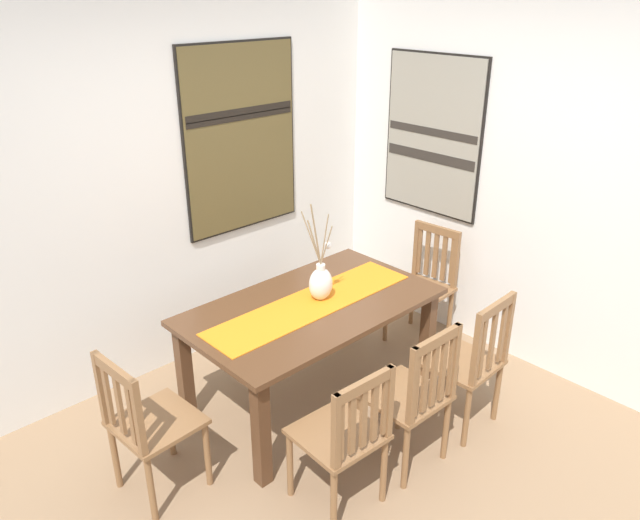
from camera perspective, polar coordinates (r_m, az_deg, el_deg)
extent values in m
cube|color=#8E7051|center=(3.75, 3.72, -19.90)|extent=(6.40, 6.40, 0.03)
cube|color=silver|center=(4.36, -14.00, 6.89)|extent=(6.40, 0.12, 2.70)
cube|color=silver|center=(4.44, 21.00, 6.34)|extent=(0.12, 6.40, 2.70)
cube|color=#51331E|center=(3.95, -0.78, -4.32)|extent=(1.64, 0.94, 0.03)
cube|color=#51331E|center=(3.51, -5.50, -15.75)|extent=(0.08, 0.08, 0.69)
cube|color=#51331E|center=(4.39, 9.96, -7.02)|extent=(0.08, 0.08, 0.69)
cube|color=#51331E|center=(4.04, -12.49, -10.26)|extent=(0.08, 0.08, 0.69)
cube|color=#51331E|center=(4.82, 2.59, -3.61)|extent=(0.08, 0.08, 0.69)
cube|color=orange|center=(3.94, -0.78, -4.06)|extent=(1.51, 0.36, 0.01)
ellipsoid|color=silver|center=(3.95, 0.07, -2.25)|extent=(0.16, 0.14, 0.22)
cylinder|color=silver|center=(3.89, 0.07, -0.67)|extent=(0.06, 0.06, 0.04)
cylinder|color=#997F5B|center=(3.82, -0.31, 1.85)|extent=(0.05, 0.04, 0.33)
cylinder|color=#997F5B|center=(3.75, -0.38, 2.31)|extent=(0.13, 0.05, 0.44)
cylinder|color=#997F5B|center=(3.82, 0.59, 1.36)|extent=(0.04, 0.08, 0.28)
cylinder|color=#997F5B|center=(3.80, -0.82, 2.02)|extent=(0.12, 0.06, 0.37)
cylinder|color=#997F5B|center=(3.82, -0.53, 1.62)|extent=(0.07, 0.06, 0.30)
cylinder|color=#997F5B|center=(3.84, -0.39, 2.27)|extent=(0.01, 0.09, 0.37)
cylinder|color=#997F5B|center=(3.80, 0.42, 1.89)|extent=(0.01, 0.07, 0.36)
sphere|color=white|center=(3.86, 0.74, 1.38)|extent=(0.05, 0.05, 0.05)
cube|color=brown|center=(3.98, 12.99, -9.23)|extent=(0.44, 0.44, 0.03)
cylinder|color=brown|center=(4.06, 9.11, -12.03)|extent=(0.04, 0.04, 0.43)
cylinder|color=brown|center=(4.31, 11.97, -9.89)|extent=(0.04, 0.04, 0.43)
cylinder|color=brown|center=(3.91, 13.49, -14.05)|extent=(0.04, 0.04, 0.43)
cylinder|color=brown|center=(4.17, 16.17, -11.67)|extent=(0.04, 0.04, 0.43)
cube|color=brown|center=(3.64, 14.36, -8.15)|extent=(0.04, 0.04, 0.48)
cube|color=brown|center=(3.92, 17.10, -6.01)|extent=(0.04, 0.04, 0.48)
cube|color=brown|center=(3.67, 16.15, -4.24)|extent=(0.38, 0.05, 0.06)
cube|color=brown|center=(3.69, 14.87, -7.93)|extent=(0.04, 0.02, 0.39)
cube|color=brown|center=(3.78, 15.76, -7.24)|extent=(0.04, 0.02, 0.39)
cube|color=brown|center=(3.87, 16.60, -6.58)|extent=(0.04, 0.02, 0.39)
cube|color=brown|center=(3.35, 1.60, -15.85)|extent=(0.44, 0.44, 0.03)
cylinder|color=brown|center=(3.51, -2.82, -18.45)|extent=(0.04, 0.04, 0.43)
cylinder|color=brown|center=(3.69, 1.79, -16.01)|extent=(0.04, 0.04, 0.43)
cylinder|color=brown|center=(3.31, 1.28, -21.68)|extent=(0.04, 0.04, 0.43)
cylinder|color=brown|center=(3.50, 5.96, -18.84)|extent=(0.04, 0.04, 0.43)
cube|color=brown|center=(3.00, 1.50, -15.75)|extent=(0.04, 0.04, 0.43)
cube|color=brown|center=(3.20, 6.44, -12.98)|extent=(0.04, 0.04, 0.43)
cube|color=brown|center=(2.98, 4.17, -11.56)|extent=(0.38, 0.05, 0.06)
cube|color=brown|center=(3.02, 1.91, -15.74)|extent=(0.04, 0.02, 0.34)
cube|color=brown|center=(3.06, 3.00, -15.14)|extent=(0.04, 0.02, 0.34)
cube|color=brown|center=(3.11, 4.06, -14.55)|extent=(0.04, 0.02, 0.34)
cube|color=brown|center=(3.15, 5.08, -13.97)|extent=(0.04, 0.02, 0.34)
cube|color=brown|center=(3.19, 6.07, -13.40)|extent=(0.04, 0.02, 0.34)
cube|color=brown|center=(3.63, 7.88, -12.39)|extent=(0.43, 0.43, 0.03)
cylinder|color=brown|center=(3.76, 3.67, -15.13)|extent=(0.04, 0.04, 0.43)
cylinder|color=brown|center=(3.97, 7.42, -12.84)|extent=(0.04, 0.04, 0.43)
cylinder|color=brown|center=(3.58, 7.97, -17.74)|extent=(0.04, 0.04, 0.43)
cylinder|color=brown|center=(3.80, 11.64, -15.12)|extent=(0.04, 0.04, 0.43)
cube|color=brown|center=(3.28, 8.59, -11.61)|extent=(0.04, 0.04, 0.47)
cube|color=brown|center=(3.52, 12.42, -9.17)|extent=(0.04, 0.04, 0.47)
cube|color=brown|center=(3.28, 10.85, -7.38)|extent=(0.38, 0.04, 0.06)
cube|color=brown|center=(3.30, 8.89, -11.63)|extent=(0.04, 0.02, 0.38)
cube|color=brown|center=(3.35, 9.74, -11.09)|extent=(0.04, 0.02, 0.38)
cube|color=brown|center=(3.40, 10.56, -10.56)|extent=(0.04, 0.02, 0.38)
cube|color=brown|center=(3.46, 11.35, -10.05)|extent=(0.04, 0.02, 0.38)
cube|color=brown|center=(3.51, 12.12, -9.56)|extent=(0.04, 0.02, 0.38)
cube|color=brown|center=(3.53, -14.96, -14.38)|extent=(0.44, 0.44, 0.03)
cylinder|color=brown|center=(3.86, -13.79, -14.69)|extent=(0.04, 0.04, 0.43)
cylinder|color=brown|center=(3.62, -10.45, -17.34)|extent=(0.04, 0.04, 0.43)
cylinder|color=brown|center=(3.73, -18.55, -16.91)|extent=(0.04, 0.04, 0.43)
cylinder|color=brown|center=(3.49, -15.45, -19.90)|extent=(0.04, 0.04, 0.43)
cube|color=brown|center=(3.45, -19.71, -11.16)|extent=(0.04, 0.04, 0.44)
cube|color=brown|center=(3.19, -16.54, -13.97)|extent=(0.04, 0.04, 0.44)
cube|color=brown|center=(3.21, -18.64, -9.76)|extent=(0.06, 0.38, 0.06)
cube|color=brown|center=(3.41, -19.14, -11.85)|extent=(0.02, 0.04, 0.35)
cube|color=brown|center=(3.33, -18.16, -12.72)|extent=(0.02, 0.04, 0.35)
cube|color=brown|center=(3.24, -17.13, -13.64)|extent=(0.02, 0.04, 0.35)
cube|color=brown|center=(4.80, 9.28, -2.78)|extent=(0.45, 0.45, 0.03)
cylinder|color=brown|center=(4.69, 9.69, -6.65)|extent=(0.04, 0.04, 0.43)
cylinder|color=brown|center=(4.86, 6.15, -5.24)|extent=(0.04, 0.04, 0.43)
cylinder|color=brown|center=(4.96, 12.00, -5.02)|extent=(0.04, 0.04, 0.43)
cylinder|color=brown|center=(5.13, 8.57, -3.75)|extent=(0.04, 0.04, 0.43)
cube|color=brown|center=(4.76, 12.54, -0.03)|extent=(0.04, 0.04, 0.46)
cube|color=brown|center=(4.93, 8.97, 1.13)|extent=(0.04, 0.04, 0.46)
cube|color=brown|center=(4.77, 10.91, 2.77)|extent=(0.06, 0.38, 0.06)
cube|color=brown|center=(4.78, 12.24, -0.10)|extent=(0.02, 0.04, 0.37)
cube|color=brown|center=(4.82, 11.47, 0.15)|extent=(0.02, 0.04, 0.37)
cube|color=brown|center=(4.85, 10.71, 0.39)|extent=(0.02, 0.04, 0.37)
cube|color=brown|center=(4.89, 9.96, 0.64)|extent=(0.02, 0.04, 0.37)
cube|color=brown|center=(4.92, 9.22, 0.88)|extent=(0.02, 0.04, 0.37)
cube|color=black|center=(4.55, -7.41, 11.13)|extent=(0.98, 0.04, 1.35)
cube|color=brown|center=(4.53, -7.24, 11.09)|extent=(0.95, 0.01, 1.32)
cube|color=black|center=(4.50, -7.31, 13.03)|extent=(0.92, 0.00, 0.04)
cube|color=black|center=(4.49, -7.34, 13.54)|extent=(0.92, 0.00, 0.05)
cube|color=black|center=(4.83, 10.51, 11.35)|extent=(0.04, 0.87, 1.21)
cube|color=gray|center=(4.81, 10.35, 11.32)|extent=(0.01, 0.84, 1.18)
cube|color=#2D2823|center=(4.80, 10.34, 11.66)|extent=(0.00, 0.81, 0.06)
cube|color=#2D2823|center=(4.85, 10.17, 9.45)|extent=(0.00, 0.81, 0.08)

